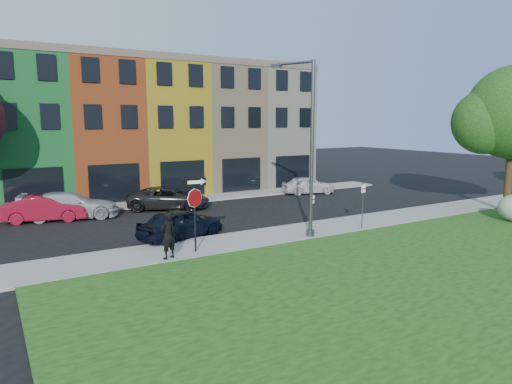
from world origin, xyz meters
TOP-DOWN VIEW (x-y plane):
  - ground at (0.00, 0.00)m, footprint 120.00×120.00m
  - sidewalk_near at (2.00, 3.00)m, footprint 40.00×3.00m
  - sidewalk_far at (-3.00, 15.00)m, footprint 40.00×2.40m
  - rowhouse_block at (-2.50, 21.18)m, footprint 30.00×10.12m
  - stop_sign at (-4.99, 2.26)m, footprint 1.05×0.11m
  - man at (-6.35, 1.90)m, footprint 1.04×0.96m
  - sedan_near at (-4.53, 5.12)m, footprint 4.50×5.54m
  - parked_car_red at (-9.78, 12.75)m, footprint 3.85×5.36m
  - parked_car_silver at (-8.44, 12.82)m, footprint 4.52×6.39m
  - parked_car_dark at (-2.39, 12.71)m, footprint 6.47×7.15m
  - parked_car_white at (9.28, 13.05)m, footprint 3.90×5.02m
  - street_lamp at (0.88, 2.09)m, footprint 1.21×2.45m
  - parking_sign_a at (1.40, 2.40)m, footprint 0.32×0.12m
  - parking_sign_b at (4.37, 1.89)m, footprint 0.32×0.10m

SIDE VIEW (x-z plane):
  - ground at x=0.00m, z-range 0.00..0.00m
  - sidewalk_near at x=2.00m, z-range 0.00..0.12m
  - sidewalk_far at x=-3.00m, z-range 0.00..0.12m
  - parked_car_white at x=9.28m, z-range 0.00..1.40m
  - parked_car_dark at x=-2.39m, z-range 0.00..1.47m
  - parked_car_red at x=-9.78m, z-range 0.00..1.51m
  - sedan_near at x=-4.53m, z-range 0.00..1.51m
  - parked_car_silver at x=-8.44m, z-range 0.00..1.58m
  - man at x=-6.35m, z-range 0.12..2.07m
  - parking_sign_a at x=1.40m, z-range 0.38..2.36m
  - parking_sign_b at x=4.37m, z-range 0.40..2.83m
  - stop_sign at x=-4.99m, z-range 0.80..4.01m
  - street_lamp at x=0.88m, z-range 0.15..8.59m
  - rowhouse_block at x=-2.50m, z-range -0.01..9.99m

